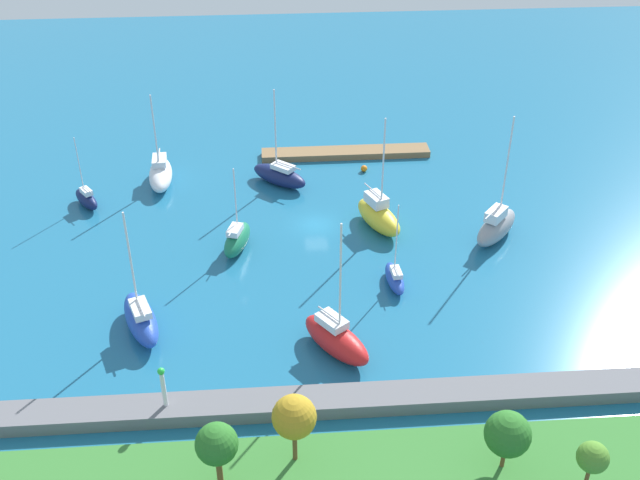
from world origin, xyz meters
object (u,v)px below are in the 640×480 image
sailboat_green_east_end (237,239)px  mooring_buoy_orange (364,168)px  sailboat_navy_lone_north (86,199)px  park_tree_west (294,417)px  sailboat_navy_near_pier (280,175)px  pier_dock (346,153)px  harbor_beacon (163,384)px  sailboat_gray_mid_basin (496,226)px  park_tree_center (593,458)px  sailboat_white_by_breakwater (161,174)px  park_tree_mideast (217,444)px  sailboat_blue_along_channel (395,278)px  sailboat_yellow_west_end (378,215)px  sailboat_red_inner_mooring (336,338)px  park_tree_east (508,434)px  sailboat_blue_far_south (141,318)px

sailboat_green_east_end → mooring_buoy_orange: 22.35m
sailboat_navy_lone_north → park_tree_west: bearing=174.2°
sailboat_navy_near_pier → pier_dock: bearing=-100.6°
harbor_beacon → sailboat_gray_mid_basin: sailboat_gray_mid_basin is taller
park_tree_center → sailboat_white_by_breakwater: sailboat_white_by_breakwater is taller
pier_dock → mooring_buoy_orange: 4.85m
park_tree_mideast → sailboat_navy_lone_north: sailboat_navy_lone_north is taller
sailboat_white_by_breakwater → sailboat_blue_along_channel: bearing=43.9°
sailboat_yellow_west_end → sailboat_blue_along_channel: bearing=-22.5°
sailboat_white_by_breakwater → sailboat_navy_lone_north: 9.23m
sailboat_red_inner_mooring → park_tree_mideast: bearing=-70.2°
harbor_beacon → sailboat_navy_near_pier: (-9.83, -36.98, -2.13)m
sailboat_white_by_breakwater → park_tree_east: bearing=28.4°
sailboat_gray_mid_basin → mooring_buoy_orange: (11.93, -16.30, -1.18)m
sailboat_navy_near_pier → sailboat_green_east_end: (4.78, 13.87, 0.08)m
harbor_beacon → sailboat_navy_near_pier: sailboat_navy_near_pier is taller
sailboat_yellow_west_end → mooring_buoy_orange: 13.15m
sailboat_blue_along_channel → sailboat_gray_mid_basin: sailboat_gray_mid_basin is taller
park_tree_mideast → sailboat_red_inner_mooring: (-9.33, -13.81, -3.03)m
sailboat_red_inner_mooring → mooring_buoy_orange: 33.58m
park_tree_east → sailboat_red_inner_mooring: size_ratio=0.37×
sailboat_blue_along_channel → sailboat_gray_mid_basin: size_ratio=0.64×
sailboat_yellow_west_end → park_tree_mideast: bearing=-48.2°
park_tree_center → sailboat_blue_along_channel: bearing=-71.5°
sailboat_blue_along_channel → sailboat_green_east_end: (15.22, -7.40, 0.40)m
park_tree_center → sailboat_white_by_breakwater: (33.28, -48.52, -3.20)m
park_tree_center → park_tree_mideast: 24.79m
park_tree_west → sailboat_gray_mid_basin: 36.75m
sailboat_white_by_breakwater → sailboat_red_inner_mooring: bearing=26.0°
sailboat_green_east_end → sailboat_blue_along_channel: bearing=-98.5°
sailboat_navy_lone_north → mooring_buoy_orange: size_ratio=10.50×
sailboat_yellow_west_end → park_tree_east: bearing=-16.2°
park_tree_east → sailboat_blue_far_south: (27.44, -17.95, -2.57)m
sailboat_white_by_breakwater → harbor_beacon: bearing=2.7°
sailboat_navy_lone_north → mooring_buoy_orange: 32.96m
park_tree_east → sailboat_red_inner_mooring: sailboat_red_inner_mooring is taller
park_tree_west → sailboat_yellow_west_end: size_ratio=0.44×
sailboat_white_by_breakwater → sailboat_blue_far_south: bearing=-1.4°
pier_dock → harbor_beacon: (18.45, 43.95, 2.93)m
sailboat_blue_along_channel → park_tree_mideast: bearing=141.4°
pier_dock → sailboat_blue_along_channel: size_ratio=2.43×
park_tree_center → sailboat_green_east_end: 41.27m
sailboat_white_by_breakwater → sailboat_yellow_west_end: size_ratio=0.88×
sailboat_yellow_west_end → mooring_buoy_orange: size_ratio=16.06×
park_tree_west → park_tree_mideast: park_tree_west is taller
sailboat_gray_mid_basin → harbor_beacon: bearing=166.7°
sailboat_navy_near_pier → park_tree_west: bearing=130.2°
park_tree_east → sailboat_white_by_breakwater: sailboat_white_by_breakwater is taller
park_tree_west → sailboat_navy_lone_north: (21.78, -38.99, -3.95)m
park_tree_center → sailboat_navy_lone_north: size_ratio=0.57×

